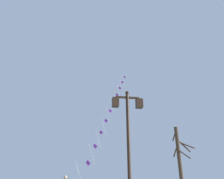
{
  "coord_description": "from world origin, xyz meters",
  "views": [
    {
      "loc": [
        -0.51,
        -0.71,
        1.59
      ],
      "look_at": [
        2.56,
        18.61,
        9.6
      ],
      "focal_mm": 34.44,
      "sensor_mm": 36.0,
      "label": 1
    }
  ],
  "objects": [
    {
      "name": "twin_lantern_lamp_post",
      "position": [
        1.54,
        7.91,
        3.54
      ],
      "size": [
        1.34,
        0.28,
        5.14
      ],
      "color": "black",
      "rests_on": "ground_plane"
    },
    {
      "name": "bare_tree",
      "position": [
        6.16,
        13.09,
        2.55
      ],
      "size": [
        1.28,
        1.8,
        4.79
      ],
      "color": "#423323",
      "rests_on": "ground_plane"
    },
    {
      "name": "kite_train",
      "position": [
        3.11,
        23.37,
        8.85
      ],
      "size": [
        7.2,
        13.85,
        16.78
      ],
      "color": "brown",
      "rests_on": "ground_plane"
    }
  ]
}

